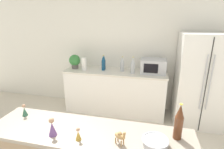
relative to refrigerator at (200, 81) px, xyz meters
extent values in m
cube|color=silver|center=(-1.34, 0.40, 0.42)|extent=(8.00, 0.06, 2.55)
cube|color=white|center=(-1.61, 0.07, -0.42)|extent=(2.06, 0.60, 0.88)
cube|color=silver|center=(-1.61, 0.07, 0.04)|extent=(2.09, 0.63, 0.03)
cube|color=silver|center=(0.00, 0.00, 0.00)|extent=(0.84, 0.71, 1.71)
cube|color=black|center=(0.00, -0.36, 0.00)|extent=(0.01, 0.01, 1.64)
cylinder|color=#B2B5BA|center=(-0.05, -0.37, 0.09)|extent=(0.02, 0.02, 0.94)
cylinder|color=#B2B5BA|center=(0.05, -0.37, 0.09)|extent=(0.02, 0.02, 0.94)
cube|color=gray|center=(-1.43, -2.01, 0.07)|extent=(1.94, 0.52, 0.03)
cylinder|color=#595451|center=(-2.49, 0.06, 0.11)|extent=(0.14, 0.14, 0.09)
sphere|color=#387F3D|center=(-2.49, 0.06, 0.24)|extent=(0.24, 0.24, 0.24)
cylinder|color=white|center=(-2.26, 0.00, 0.19)|extent=(0.11, 0.11, 0.25)
cube|color=#B2B5BA|center=(-0.86, 0.09, 0.20)|extent=(0.48, 0.36, 0.28)
cube|color=black|center=(-0.90, -0.09, 0.20)|extent=(0.26, 0.01, 0.17)
cylinder|color=navy|center=(-1.87, 0.05, 0.16)|extent=(0.06, 0.06, 0.19)
cone|color=navy|center=(-1.87, 0.05, 0.31)|extent=(0.06, 0.06, 0.11)
cylinder|color=gold|center=(-1.87, 0.05, 0.37)|extent=(0.02, 0.02, 0.01)
cylinder|color=navy|center=(-1.87, 0.13, 0.16)|extent=(0.07, 0.07, 0.19)
cone|color=navy|center=(-1.87, 0.13, 0.31)|extent=(0.06, 0.06, 0.11)
cylinder|color=gold|center=(-1.87, 0.13, 0.37)|extent=(0.02, 0.02, 0.01)
cylinder|color=#B2B7BC|center=(-1.47, 0.08, 0.15)|extent=(0.08, 0.08, 0.19)
cone|color=#B2B7BC|center=(-1.47, 0.08, 0.30)|extent=(0.08, 0.08, 0.11)
cylinder|color=gold|center=(-1.47, 0.08, 0.36)|extent=(0.03, 0.03, 0.01)
cylinder|color=#B2B7BC|center=(-1.25, -0.02, 0.16)|extent=(0.08, 0.08, 0.20)
cone|color=#B2B7BC|center=(-1.25, -0.02, 0.32)|extent=(0.08, 0.08, 0.11)
cylinder|color=gold|center=(-1.25, -0.02, 0.38)|extent=(0.03, 0.03, 0.01)
cylinder|color=#562D19|center=(-0.64, -1.92, 0.19)|extent=(0.07, 0.07, 0.21)
cone|color=#562D19|center=(-0.64, -1.92, 0.35)|extent=(0.07, 0.07, 0.12)
cylinder|color=gold|center=(-0.64, -1.92, 0.42)|extent=(0.03, 0.03, 0.01)
cylinder|color=#B7BABF|center=(-0.82, -2.06, 0.11)|extent=(0.20, 0.20, 0.05)
torus|color=#B7BABF|center=(-0.82, -2.06, 0.14)|extent=(0.22, 0.22, 0.02)
ellipsoid|color=#A87F4C|center=(-1.11, -2.11, 0.16)|extent=(0.11, 0.09, 0.05)
sphere|color=#A87F4C|center=(-1.11, -2.11, 0.19)|extent=(0.04, 0.04, 0.04)
cylinder|color=#A87F4C|center=(-1.07, -2.13, 0.19)|extent=(0.02, 0.02, 0.05)
sphere|color=#A87F4C|center=(-1.07, -2.13, 0.21)|extent=(0.03, 0.03, 0.03)
cylinder|color=#A87F4C|center=(-1.08, -2.11, 0.11)|extent=(0.01, 0.01, 0.05)
cylinder|color=#A87F4C|center=(-1.09, -2.14, 0.11)|extent=(0.01, 0.01, 0.05)
cylinder|color=#A87F4C|center=(-1.13, -2.08, 0.11)|extent=(0.01, 0.01, 0.05)
cylinder|color=#A87F4C|center=(-1.15, -2.10, 0.11)|extent=(0.01, 0.01, 0.05)
cone|color=#6B4784|center=(-1.71, -2.13, 0.15)|extent=(0.07, 0.07, 0.13)
sphere|color=#A37A5B|center=(-1.71, -2.13, 0.24)|extent=(0.05, 0.05, 0.05)
cone|color=#B28933|center=(-1.47, -2.14, 0.13)|extent=(0.05, 0.05, 0.09)
sphere|color=#A37A5B|center=(-1.47, -2.14, 0.19)|extent=(0.03, 0.03, 0.03)
cone|color=#33664C|center=(-2.19, -1.90, 0.14)|extent=(0.06, 0.06, 0.10)
sphere|color=#A37A5B|center=(-2.19, -1.90, 0.20)|extent=(0.04, 0.04, 0.04)
camera|label=1|loc=(-0.90, -3.30, 1.08)|focal=28.00mm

